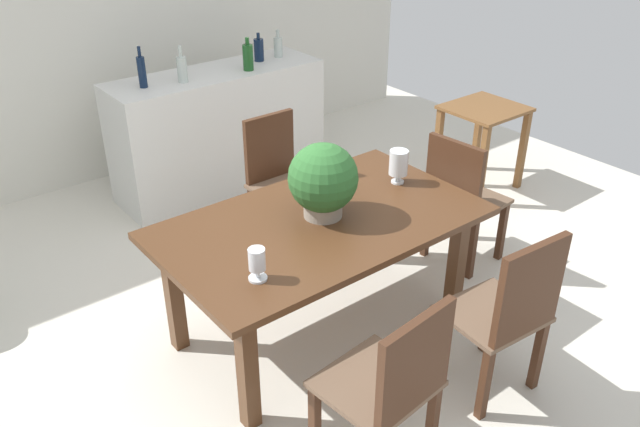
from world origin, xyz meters
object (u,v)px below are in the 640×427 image
Objects in this scene: chair_far_right at (278,175)px; wine_bottle_amber at (248,57)px; flower_centerpiece at (323,180)px; side_table at (483,127)px; crystal_vase_left at (399,163)px; kitchen_counter at (220,130)px; wine_bottle_tall at (259,50)px; wine_bottle_dark at (278,46)px; wine_bottle_green at (142,71)px; wine_glass at (344,158)px; wine_bottle_clear at (182,69)px; chair_foot_end at (460,195)px; chair_near_right at (509,310)px; crystal_vase_center_near at (257,262)px; chair_near_left at (393,383)px; dining_table at (321,234)px.

chair_far_right is 3.66× the size of wine_bottle_amber.
flower_centerpiece is 0.60× the size of side_table.
kitchen_counter reaches higher than crystal_vase_left.
wine_bottle_tall reaches higher than chair_far_right.
chair_far_right is at bearing -112.26° from wine_bottle_amber.
wine_bottle_green reaches higher than wine_bottle_dark.
wine_glass is (0.06, -0.64, 0.34)m from chair_far_right.
wine_bottle_green is (-0.29, 0.06, 0.02)m from wine_bottle_clear.
wine_bottle_tall is 0.76× the size of wine_bottle_green.
wine_bottle_dark reaches higher than chair_foot_end.
chair_foot_end is at bearing -90.06° from wine_bottle_dark.
wine_bottle_dark is (0.79, 3.07, 0.54)m from chair_near_right.
wine_bottle_clear is (0.19, 1.93, 0.13)m from flower_centerpiece.
wine_bottle_green is at bearing 77.18° from crystal_vase_center_near.
wine_bottle_tall is at bearing 80.53° from crystal_vase_left.
chair_near_left is 4.03× the size of wine_bottle_tall.
chair_far_right is 4.47× the size of crystal_vase_left.
wine_bottle_dark is at bearing 22.19° from wine_bottle_amber.
crystal_vase_center_near is 2.57m from wine_bottle_amber.
chair_near_left is at bearing -111.48° from dining_table.
wine_bottle_amber is at bearing -142.07° from wine_bottle_tall.
wine_bottle_amber is 0.85× the size of wine_bottle_green.
wine_bottle_dark reaches higher than chair_near_left.
side_table is at bearing -53.13° from wine_bottle_dark.
wine_bottle_clear reaches higher than crystal_vase_left.
chair_near_right is 3.19× the size of wine_bottle_green.
chair_far_right is 1.01× the size of chair_near_left.
chair_near_left is 1.63m from wine_glass.
chair_far_right is 1.12m from flower_centerpiece.
wine_bottle_clear is 0.39× the size of side_table.
chair_foot_end is 1.32× the size of side_table.
chair_near_right is 3.01m from wine_bottle_clear.
flower_centerpiece is at bearing -111.04° from chair_far_right.
dining_table is 6.93× the size of wine_bottle_amber.
crystal_vase_center_near is at bearing -102.82° from wine_bottle_green.
wine_bottle_dark is (1.57, 3.07, 0.56)m from chair_near_left.
chair_foot_end is at bearing -84.72° from wine_bottle_tall.
flower_centerpiece is 2.32m from side_table.
wine_bottle_green reaches higher than wine_bottle_amber.
wine_glass is at bearing 58.77° from chair_foot_end.
flower_centerpiece is (-1.14, 0.03, 0.44)m from chair_foot_end.
wine_bottle_amber is at bearing -92.72° from chair_near_right.
kitchen_counter is (0.54, 2.03, -0.16)m from dining_table.
crystal_vase_center_near is 0.72× the size of wine_bottle_tall.
flower_centerpiece is 1.84× the size of wine_bottle_tall.
kitchen_counter is (0.14, 1.04, -0.03)m from chair_far_right.
side_table is at bearing 16.37° from flower_centerpiece.
chair_foot_end is 4.04× the size of wine_bottle_tall.
chair_far_right is 1.63m from crystal_vase_center_near.
chair_far_right is at bearing 170.01° from side_table.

